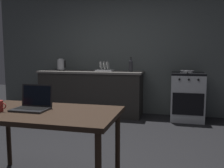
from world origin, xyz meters
TOP-DOWN VIEW (x-y plane):
  - ground_plane at (0.00, 0.00)m, footprint 12.00×12.00m
  - back_wall at (0.30, 2.44)m, footprint 6.40×0.10m
  - kitchen_counter at (-0.61, 2.09)m, footprint 2.16×0.64m
  - stove_oven at (1.31, 2.08)m, footprint 0.60×0.62m
  - dining_table at (-0.11, -0.75)m, footprint 1.37×0.77m
  - laptop at (-0.23, -0.72)m, footprint 0.32×0.25m
  - electric_kettle at (-1.28, 2.09)m, footprint 0.18×0.16m
  - bottle at (0.23, 2.04)m, footprint 0.08×0.08m
  - frying_pan at (1.29, 2.06)m, footprint 0.27×0.45m
  - dish_rack at (-0.32, 2.09)m, footprint 0.34×0.26m

SIDE VIEW (x-z plane):
  - ground_plane at x=0.00m, z-range 0.00..0.00m
  - stove_oven at x=1.31m, z-range 0.00..0.90m
  - kitchen_counter at x=-0.61m, z-range 0.00..0.91m
  - dining_table at x=-0.11m, z-range 0.29..1.02m
  - laptop at x=-0.23m, z-range 0.66..0.89m
  - frying_pan at x=1.29m, z-range 0.91..0.95m
  - dish_rack at x=-0.32m, z-range 0.85..1.06m
  - electric_kettle at x=-1.28m, z-range 0.90..1.15m
  - bottle at x=0.23m, z-range 0.90..1.18m
  - back_wall at x=0.30m, z-range 0.00..2.77m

